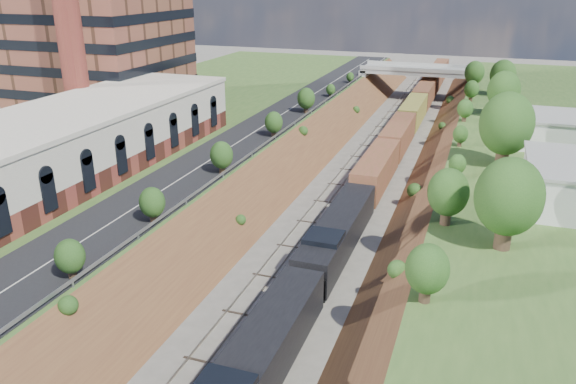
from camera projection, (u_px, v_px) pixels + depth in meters
name	position (u px, v px, depth m)	size (l,w,h in m)	color
platform_left	(122.00, 150.00, 79.04)	(44.00, 180.00, 5.00)	#3A5C26
embankment_left	(268.00, 185.00, 73.12)	(7.07, 180.00, 7.07)	brown
embankment_right	(441.00, 206.00, 66.31)	(7.07, 180.00, 7.07)	brown
rail_left_track	(330.00, 192.00, 70.49)	(1.58, 180.00, 0.18)	gray
rail_right_track	(371.00, 197.00, 68.88)	(1.58, 180.00, 0.18)	gray
road	(235.00, 144.00, 72.70)	(8.00, 180.00, 0.10)	black
guardrail	(264.00, 144.00, 71.08)	(0.10, 171.00, 0.70)	#99999E
commercial_building	(28.00, 158.00, 55.96)	(14.30, 62.30, 7.00)	brown
overpass	(417.00, 77.00, 122.54)	(24.50, 8.30, 7.40)	gray
white_building_far	(551.00, 130.00, 72.47)	(8.00, 10.00, 3.60)	silver
tree_right_large	(509.00, 197.00, 43.47)	(5.25, 5.25, 7.61)	#473323
tree_left_crest	(26.00, 286.00, 35.62)	(2.45, 2.45, 3.55)	#473323
freight_train	(396.00, 139.00, 83.66)	(3.21, 163.27, 4.76)	black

